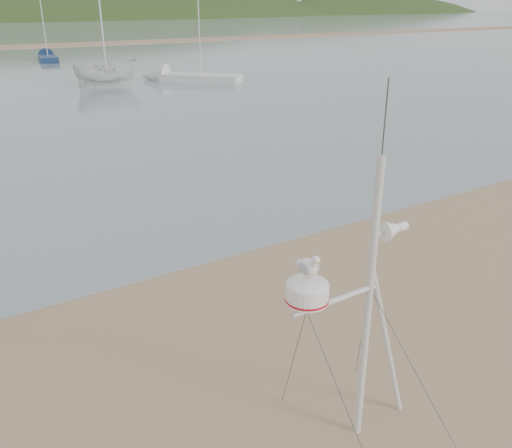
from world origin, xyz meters
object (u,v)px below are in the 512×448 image
mast_rig (362,366)px  sailboat_blue_far (47,57)px  boat_white (104,52)px  sailboat_white_near (174,77)px

mast_rig → sailboat_blue_far: bearing=80.7°
sailboat_blue_far → boat_white: bearing=-92.8°
sailboat_white_near → mast_rig: bearing=-111.2°
mast_rig → sailboat_blue_far: size_ratio=0.69×
sailboat_blue_far → sailboat_white_near: (3.90, -20.52, -0.00)m
sailboat_white_near → sailboat_blue_far: bearing=100.8°
mast_rig → boat_white: size_ratio=1.05×
mast_rig → boat_white: bearing=76.7°
boat_white → sailboat_blue_far: 20.80m
boat_white → sailboat_white_near: (4.91, 0.16, -1.89)m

